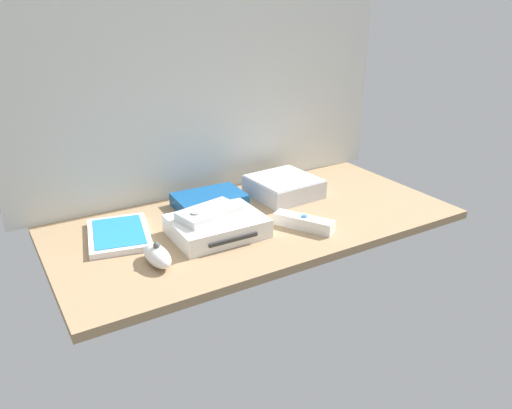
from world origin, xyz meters
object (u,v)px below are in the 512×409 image
(mini_computer, at_px, (284,187))
(remote_wand, at_px, (304,223))
(game_case, at_px, (119,234))
(remote_nunchuk, at_px, (157,256))
(game_console, at_px, (217,226))
(network_router, at_px, (209,200))
(remote_classic_pad, at_px, (209,213))

(mini_computer, distance_m, remote_wand, 0.22)
(game_case, bearing_deg, remote_nunchuk, -66.55)
(mini_computer, xyz_separation_m, game_case, (-0.47, -0.02, -0.02))
(game_console, relative_size, remote_nunchuk, 2.07)
(game_console, xyz_separation_m, network_router, (0.06, 0.16, -0.00))
(game_case, xyz_separation_m, remote_wand, (0.40, -0.18, 0.01))
(mini_computer, height_order, remote_classic_pad, remote_classic_pad)
(mini_computer, relative_size, remote_classic_pad, 1.14)
(game_case, relative_size, network_router, 1.16)
(game_case, relative_size, remote_classic_pad, 1.36)
(remote_wand, xyz_separation_m, remote_nunchuk, (-0.36, 0.01, 0.01))
(remote_classic_pad, bearing_deg, mini_computer, 10.01)
(game_console, xyz_separation_m, remote_wand, (0.19, -0.08, -0.01))
(game_console, distance_m, remote_classic_pad, 0.04)
(game_console, distance_m, remote_wand, 0.21)
(mini_computer, relative_size, remote_wand, 1.23)
(remote_wand, relative_size, remote_nunchuk, 1.43)
(game_case, distance_m, remote_nunchuk, 0.17)
(mini_computer, xyz_separation_m, remote_classic_pad, (-0.29, -0.12, 0.03))
(remote_wand, xyz_separation_m, remote_classic_pad, (-0.21, 0.09, 0.04))
(game_console, distance_m, network_router, 0.17)
(network_router, xyz_separation_m, remote_nunchuk, (-0.23, -0.22, 0.00))
(game_case, bearing_deg, game_console, -14.98)
(network_router, relative_size, remote_nunchuk, 1.80)
(mini_computer, bearing_deg, network_router, 170.24)
(game_case, bearing_deg, mini_computer, 14.97)
(remote_wand, height_order, remote_nunchuk, remote_nunchuk)
(game_console, height_order, mini_computer, mini_computer)
(game_console, bearing_deg, network_router, 70.89)
(mini_computer, xyz_separation_m, remote_nunchuk, (-0.44, -0.19, -0.01))
(remote_classic_pad, bearing_deg, game_case, 141.95)
(remote_classic_pad, bearing_deg, network_router, 52.54)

